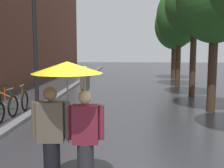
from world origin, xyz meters
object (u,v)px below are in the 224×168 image
object	(u,v)px
street_lamp_post	(35,36)
pedestrian_walking_midground	(85,89)
street_tree_3	(179,17)
street_tree_2	(195,5)
street_tree_4	(174,25)
couple_under_umbrella	(68,108)
parked_bicycle_3	(11,100)

from	to	relation	value
street_lamp_post	pedestrian_walking_midground	size ratio (longest dim) A/B	2.71
street_tree_3	pedestrian_walking_midground	xyz separation A→B (m)	(-4.37, -7.09, -3.21)
street_tree_2	street_tree_3	distance (m)	3.53
street_tree_2	street_tree_4	size ratio (longest dim) A/B	1.02
street_tree_3	street_lamp_post	xyz separation A→B (m)	(-5.52, -8.82, -1.44)
street_tree_3	pedestrian_walking_midground	size ratio (longest dim) A/B	3.50
couple_under_umbrella	street_lamp_post	bearing A→B (deg)	114.86
street_tree_3	couple_under_umbrella	xyz separation A→B (m)	(-3.72, -12.70, -2.69)
street_tree_2	couple_under_umbrella	xyz separation A→B (m)	(-3.82, -9.18, -2.83)
street_tree_2	couple_under_umbrella	size ratio (longest dim) A/B	2.74
couple_under_umbrella	pedestrian_walking_midground	bearing A→B (deg)	96.66
parked_bicycle_3	couple_under_umbrella	world-z (taller)	couple_under_umbrella
street_tree_4	street_lamp_post	bearing A→B (deg)	-114.48
street_tree_3	street_lamp_post	distance (m)	10.50
couple_under_umbrella	street_tree_3	bearing A→B (deg)	73.69
street_tree_3	pedestrian_walking_midground	bearing A→B (deg)	-121.68
street_tree_3	parked_bicycle_3	distance (m)	10.67
couple_under_umbrella	pedestrian_walking_midground	distance (m)	5.68
street_tree_4	parked_bicycle_3	xyz separation A→B (m)	(-7.41, -11.09, -3.47)
street_tree_3	pedestrian_walking_midground	world-z (taller)	street_tree_3
couple_under_umbrella	pedestrian_walking_midground	size ratio (longest dim) A/B	1.26
street_tree_3	parked_bicycle_3	world-z (taller)	street_tree_3
street_tree_2	street_lamp_post	world-z (taller)	street_tree_2
street_tree_2	parked_bicycle_3	xyz separation A→B (m)	(-7.19, -3.55, -3.81)
parked_bicycle_3	street_lamp_post	xyz separation A→B (m)	(1.57, -1.74, 2.23)
couple_under_umbrella	street_lamp_post	size ratio (longest dim) A/B	0.46
couple_under_umbrella	street_lamp_post	distance (m)	4.46
street_tree_3	parked_bicycle_3	xyz separation A→B (m)	(-7.09, -7.08, -3.67)
parked_bicycle_3	pedestrian_walking_midground	distance (m)	2.76
street_tree_4	couple_under_umbrella	xyz separation A→B (m)	(-4.04, -16.71, -2.49)
street_lamp_post	parked_bicycle_3	bearing A→B (deg)	132.13
street_tree_4	pedestrian_walking_midground	size ratio (longest dim) A/B	3.39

